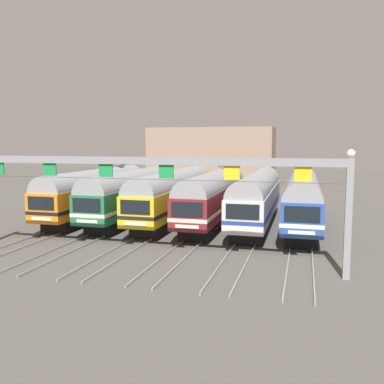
% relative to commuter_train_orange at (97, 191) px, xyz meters
% --- Properties ---
extents(ground_plane, '(160.00, 160.00, 0.00)m').
position_rel_commuter_train_orange_xyz_m(ground_plane, '(9.71, 0.00, -2.69)').
color(ground_plane, '#4C4944').
extents(track_bed, '(20.92, 70.00, 0.15)m').
position_rel_commuter_train_orange_xyz_m(track_bed, '(9.71, 17.00, -2.61)').
color(track_bed, gray).
rests_on(track_bed, ground).
extents(commuter_train_orange, '(2.88, 18.06, 5.05)m').
position_rel_commuter_train_orange_xyz_m(commuter_train_orange, '(0.00, 0.00, 0.00)').
color(commuter_train_orange, orange).
rests_on(commuter_train_orange, ground).
extents(commuter_train_green, '(2.88, 18.06, 4.77)m').
position_rel_commuter_train_orange_xyz_m(commuter_train_green, '(3.88, -0.00, -0.00)').
color(commuter_train_green, '#236B42').
rests_on(commuter_train_green, ground).
extents(commuter_train_yellow, '(2.88, 18.06, 4.77)m').
position_rel_commuter_train_orange_xyz_m(commuter_train_yellow, '(7.77, -0.00, -0.00)').
color(commuter_train_yellow, gold).
rests_on(commuter_train_yellow, ground).
extents(commuter_train_maroon, '(2.88, 18.06, 5.05)m').
position_rel_commuter_train_orange_xyz_m(commuter_train_maroon, '(11.65, 0.00, 0.00)').
color(commuter_train_maroon, maroon).
rests_on(commuter_train_maroon, ground).
extents(commuter_train_silver, '(2.88, 18.06, 4.77)m').
position_rel_commuter_train_orange_xyz_m(commuter_train_silver, '(15.53, -0.00, -0.00)').
color(commuter_train_silver, silver).
rests_on(commuter_train_silver, ground).
extents(commuter_train_blue, '(2.88, 18.06, 5.05)m').
position_rel_commuter_train_orange_xyz_m(commuter_train_blue, '(19.41, 0.00, 0.00)').
color(commuter_train_blue, '#284C9E').
rests_on(commuter_train_blue, ground).
extents(catenary_gantry, '(24.65, 0.44, 6.97)m').
position_rel_commuter_train_orange_xyz_m(catenary_gantry, '(9.71, -13.50, 2.64)').
color(catenary_gantry, gray).
rests_on(catenary_gantry, ground).
extents(maintenance_building, '(22.96, 10.00, 10.11)m').
position_rel_commuter_train_orange_xyz_m(maintenance_building, '(2.47, 41.47, 2.36)').
color(maintenance_building, gray).
rests_on(maintenance_building, ground).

